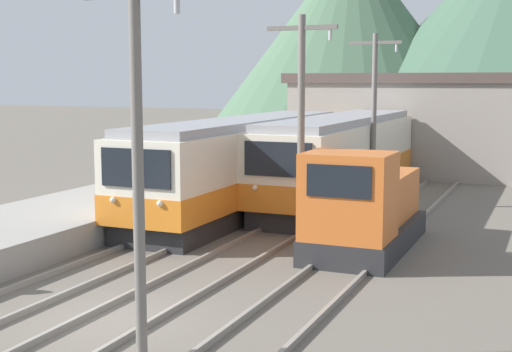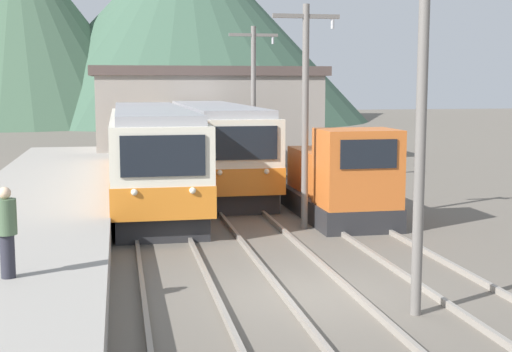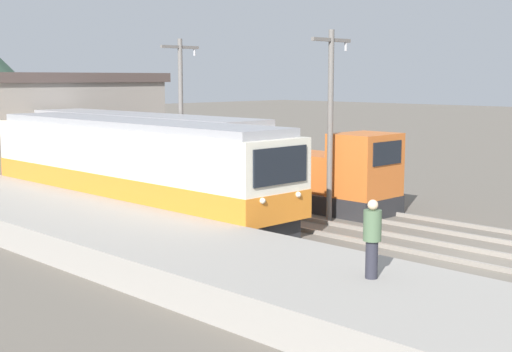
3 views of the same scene
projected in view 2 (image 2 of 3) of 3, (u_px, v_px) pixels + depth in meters
ground_plane at (307, 295)px, 14.68m from camera, size 200.00×200.00×0.00m
track_left at (181, 299)px, 14.18m from camera, size 1.54×60.00×0.14m
track_center at (316, 291)px, 14.71m from camera, size 1.54×60.00×0.14m
track_right at (451, 284)px, 15.27m from camera, size 1.54×60.00×0.14m
commuter_train_left at (151, 158)px, 26.19m from camera, size 2.84×15.15×3.47m
commuter_train_center at (214, 149)px, 29.92m from camera, size 2.84×14.28×3.46m
shunting_locomotive at (340, 182)px, 22.83m from camera, size 2.40×5.93×3.00m
catenary_mast_near at (421, 123)px, 13.01m from camera, size 2.00×0.20×6.63m
catenary_mast_mid at (306, 108)px, 21.02m from camera, size 2.00×0.20×6.63m
catenary_mast_far at (254, 101)px, 29.04m from camera, size 2.00×0.20×6.63m
person_on_platform at (6, 229)px, 12.84m from camera, size 0.38×0.38×1.67m
station_building at (207, 114)px, 39.87m from camera, size 12.60×6.30×5.24m
mountain_backdrop at (131, 24)px, 81.12m from camera, size 55.74×42.83×22.55m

